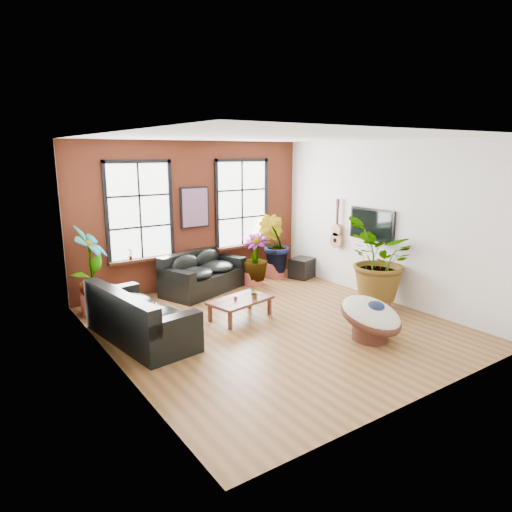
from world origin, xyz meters
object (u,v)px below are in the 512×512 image
(sofa_back, at_px, (202,274))
(sofa_left, at_px, (137,317))
(coffee_table, at_px, (240,301))
(papasan_chair, at_px, (371,317))

(sofa_back, bearing_deg, sofa_left, -160.07)
(sofa_left, height_order, coffee_table, sofa_left)
(sofa_back, relative_size, coffee_table, 1.66)
(sofa_left, distance_m, papasan_chair, 4.10)
(sofa_back, distance_m, coffee_table, 2.08)
(sofa_left, distance_m, coffee_table, 2.07)
(sofa_left, height_order, papasan_chair, sofa_left)
(sofa_back, relative_size, papasan_chair, 1.61)
(sofa_back, distance_m, papasan_chair, 4.39)
(coffee_table, height_order, papasan_chair, papasan_chair)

